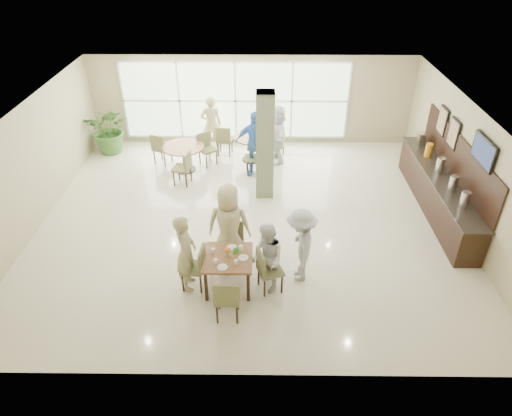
{
  "coord_description": "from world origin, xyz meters",
  "views": [
    {
      "loc": [
        0.29,
        -9.25,
        6.32
      ],
      "look_at": [
        0.2,
        -1.2,
        1.1
      ],
      "focal_mm": 32.0,
      "sensor_mm": 36.0,
      "label": 1
    }
  ],
  "objects_px": {
    "teen_far": "(229,225)",
    "adult_a": "(255,144)",
    "round_table_right": "(252,142)",
    "teen_left": "(186,253)",
    "potted_plant": "(110,129)",
    "main_table": "(228,261)",
    "teen_standing": "(301,245)",
    "round_table_left": "(184,151)",
    "adult_standing": "(211,124)",
    "adult_b": "(277,134)",
    "buffet_counter": "(438,190)",
    "teen_right": "(267,258)"
  },
  "relations": [
    {
      "from": "buffet_counter",
      "to": "adult_a",
      "type": "height_order",
      "value": "buffet_counter"
    },
    {
      "from": "round_table_left",
      "to": "buffet_counter",
      "type": "distance_m",
      "value": 6.92
    },
    {
      "from": "buffet_counter",
      "to": "potted_plant",
      "type": "bearing_deg",
      "value": 160.41
    },
    {
      "from": "potted_plant",
      "to": "main_table",
      "type": "bearing_deg",
      "value": -56.87
    },
    {
      "from": "buffet_counter",
      "to": "teen_right",
      "type": "height_order",
      "value": "buffet_counter"
    },
    {
      "from": "round_table_right",
      "to": "adult_a",
      "type": "distance_m",
      "value": 0.98
    },
    {
      "from": "main_table",
      "to": "teen_standing",
      "type": "xyz_separation_m",
      "value": [
        1.42,
        0.3,
        0.15
      ]
    },
    {
      "from": "round_table_left",
      "to": "adult_standing",
      "type": "xyz_separation_m",
      "value": [
        0.69,
        1.27,
        0.3
      ]
    },
    {
      "from": "buffet_counter",
      "to": "adult_standing",
      "type": "bearing_deg",
      "value": 150.79
    },
    {
      "from": "potted_plant",
      "to": "adult_a",
      "type": "distance_m",
      "value": 4.66
    },
    {
      "from": "main_table",
      "to": "round_table_right",
      "type": "relative_size",
      "value": 0.88
    },
    {
      "from": "teen_far",
      "to": "adult_standing",
      "type": "relative_size",
      "value": 1.05
    },
    {
      "from": "teen_standing",
      "to": "round_table_left",
      "type": "bearing_deg",
      "value": -146.88
    },
    {
      "from": "round_table_left",
      "to": "teen_right",
      "type": "bearing_deg",
      "value": -64.77
    },
    {
      "from": "adult_b",
      "to": "round_table_left",
      "type": "bearing_deg",
      "value": -93.77
    },
    {
      "from": "teen_right",
      "to": "adult_standing",
      "type": "height_order",
      "value": "adult_standing"
    },
    {
      "from": "adult_a",
      "to": "potted_plant",
      "type": "bearing_deg",
      "value": 176.26
    },
    {
      "from": "potted_plant",
      "to": "teen_right",
      "type": "bearing_deg",
      "value": -52.26
    },
    {
      "from": "buffet_counter",
      "to": "adult_standing",
      "type": "relative_size",
      "value": 2.65
    },
    {
      "from": "teen_standing",
      "to": "adult_a",
      "type": "height_order",
      "value": "adult_a"
    },
    {
      "from": "round_table_left",
      "to": "buffet_counter",
      "type": "xyz_separation_m",
      "value": [
        6.61,
        -2.04,
        -0.04
      ]
    },
    {
      "from": "round_table_right",
      "to": "adult_a",
      "type": "relative_size",
      "value": 0.58
    },
    {
      "from": "round_table_right",
      "to": "teen_right",
      "type": "bearing_deg",
      "value": -85.93
    },
    {
      "from": "teen_left",
      "to": "adult_a",
      "type": "height_order",
      "value": "adult_a"
    },
    {
      "from": "potted_plant",
      "to": "teen_far",
      "type": "bearing_deg",
      "value": -53.23
    },
    {
      "from": "adult_b",
      "to": "adult_standing",
      "type": "distance_m",
      "value": 2.1
    },
    {
      "from": "round_table_right",
      "to": "teen_standing",
      "type": "relative_size",
      "value": 0.67
    },
    {
      "from": "buffet_counter",
      "to": "adult_standing",
      "type": "xyz_separation_m",
      "value": [
        -5.92,
        3.31,
        0.34
      ]
    },
    {
      "from": "round_table_left",
      "to": "adult_b",
      "type": "bearing_deg",
      "value": 12.74
    },
    {
      "from": "teen_left",
      "to": "teen_far",
      "type": "distance_m",
      "value": 1.11
    },
    {
      "from": "teen_standing",
      "to": "main_table",
      "type": "bearing_deg",
      "value": -78.01
    },
    {
      "from": "teen_standing",
      "to": "adult_standing",
      "type": "height_order",
      "value": "adult_standing"
    },
    {
      "from": "main_table",
      "to": "potted_plant",
      "type": "relative_size",
      "value": 0.63
    },
    {
      "from": "teen_far",
      "to": "round_table_left",
      "type": "bearing_deg",
      "value": -64.8
    },
    {
      "from": "round_table_right",
      "to": "round_table_left",
      "type": "bearing_deg",
      "value": -160.72
    },
    {
      "from": "teen_standing",
      "to": "adult_a",
      "type": "relative_size",
      "value": 0.86
    },
    {
      "from": "buffet_counter",
      "to": "potted_plant",
      "type": "height_order",
      "value": "buffet_counter"
    },
    {
      "from": "teen_far",
      "to": "teen_right",
      "type": "relative_size",
      "value": 1.25
    },
    {
      "from": "teen_left",
      "to": "teen_standing",
      "type": "xyz_separation_m",
      "value": [
        2.23,
        0.27,
        -0.01
      ]
    },
    {
      "from": "main_table",
      "to": "teen_far",
      "type": "bearing_deg",
      "value": 91.45
    },
    {
      "from": "main_table",
      "to": "teen_far",
      "type": "distance_m",
      "value": 0.85
    },
    {
      "from": "potted_plant",
      "to": "teen_left",
      "type": "xyz_separation_m",
      "value": [
        3.18,
        -6.09,
        0.08
      ]
    },
    {
      "from": "round_table_left",
      "to": "teen_right",
      "type": "distance_m",
      "value": 5.49
    },
    {
      "from": "adult_standing",
      "to": "round_table_right",
      "type": "bearing_deg",
      "value": 145.08
    },
    {
      "from": "teen_far",
      "to": "adult_a",
      "type": "height_order",
      "value": "adult_a"
    },
    {
      "from": "teen_far",
      "to": "adult_standing",
      "type": "bearing_deg",
      "value": -76.29
    },
    {
      "from": "teen_far",
      "to": "main_table",
      "type": "bearing_deg",
      "value": 96.01
    },
    {
      "from": "teen_far",
      "to": "adult_b",
      "type": "relative_size",
      "value": 1.06
    },
    {
      "from": "round_table_right",
      "to": "teen_left",
      "type": "height_order",
      "value": "teen_left"
    },
    {
      "from": "main_table",
      "to": "buffet_counter",
      "type": "bearing_deg",
      "value": 30.0
    }
  ]
}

